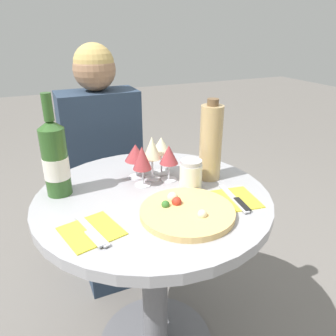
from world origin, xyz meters
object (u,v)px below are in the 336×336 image
(dining_table, at_px, (154,241))
(tall_carafe, at_px, (211,142))
(pizza_large, at_px, (187,212))
(wine_bottle, at_px, (55,158))
(seated_diner, at_px, (107,177))
(chair_behind_diner, at_px, (102,186))

(dining_table, relative_size, tall_carafe, 2.68)
(pizza_large, xyz_separation_m, wine_bottle, (-0.34, 0.30, 0.12))
(dining_table, relative_size, seated_diner, 0.67)
(tall_carafe, bearing_deg, wine_bottle, 169.57)
(wine_bottle, xyz_separation_m, tall_carafe, (0.53, -0.10, 0.01))
(seated_diner, bearing_deg, pizza_large, 95.23)
(seated_diner, relative_size, wine_bottle, 3.47)
(dining_table, relative_size, chair_behind_diner, 0.93)
(dining_table, distance_m, pizza_large, 0.27)
(seated_diner, bearing_deg, dining_table, 92.29)
(seated_diner, bearing_deg, tall_carafe, 115.27)
(seated_diner, distance_m, tall_carafe, 0.71)
(wine_bottle, bearing_deg, pizza_large, -41.82)
(chair_behind_diner, height_order, pizza_large, chair_behind_diner)
(pizza_large, bearing_deg, dining_table, 105.69)
(seated_diner, relative_size, tall_carafe, 3.98)
(dining_table, height_order, tall_carafe, tall_carafe)
(dining_table, bearing_deg, wine_bottle, 154.88)
(chair_behind_diner, height_order, seated_diner, seated_diner)
(dining_table, distance_m, seated_diner, 0.61)
(dining_table, height_order, wine_bottle, wine_bottle)
(dining_table, relative_size, pizza_large, 2.77)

